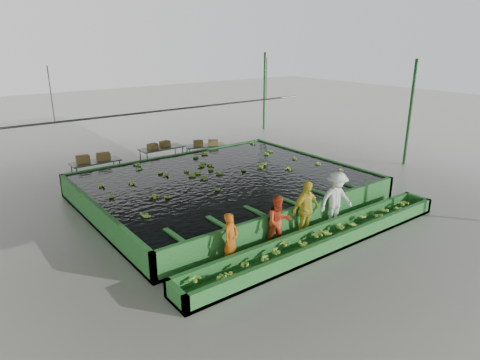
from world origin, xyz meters
TOP-DOWN VIEW (x-y plane):
  - ground at (0.00, 0.00)m, footprint 80.00×80.00m
  - shed_roof at (0.00, 0.00)m, footprint 20.00×22.00m
  - shed_posts at (0.00, 0.00)m, footprint 20.00×22.00m
  - flotation_tank at (0.00, 1.50)m, footprint 10.00×8.00m
  - tank_water at (0.00, 1.50)m, footprint 9.70×7.70m
  - sorting_trough at (0.00, -3.60)m, footprint 10.00×1.00m
  - cableway_rail at (0.00, 5.00)m, footprint 0.08×0.08m
  - rail_hanger_left at (-5.00, 5.00)m, footprint 0.04×0.04m
  - rail_hanger_right at (5.00, 5.00)m, footprint 0.04×0.04m
  - worker_a at (-2.80, -2.80)m, footprint 0.65×0.56m
  - worker_b at (-1.07, -2.80)m, footprint 0.93×0.82m
  - worker_c at (0.03, -2.80)m, footprint 1.09×0.48m
  - worker_d at (1.43, -2.80)m, footprint 1.33×0.94m
  - packing_table_left at (-3.26, 6.40)m, footprint 2.04×0.82m
  - packing_table_mid at (0.04, 6.78)m, footprint 2.10×0.87m
  - packing_table_right at (2.13, 6.18)m, footprint 2.06×1.36m
  - box_stack_left at (-3.33, 6.43)m, footprint 1.42×0.53m
  - box_stack_mid at (-0.07, 6.80)m, footprint 1.22×0.54m
  - box_stack_right at (2.13, 6.13)m, footprint 1.22×0.86m
  - floating_bananas at (0.00, 2.30)m, footprint 9.00×6.14m
  - trough_bananas at (0.00, -3.60)m, footprint 9.43×0.63m

SIDE VIEW (x-z plane):
  - ground at x=0.00m, z-range 0.00..0.00m
  - sorting_trough at x=0.00m, z-range 0.00..0.50m
  - trough_bananas at x=0.00m, z-range 0.34..0.46m
  - packing_table_right at x=2.13m, z-range 0.00..0.87m
  - flotation_tank at x=0.00m, z-range 0.00..0.90m
  - packing_table_left at x=-3.26m, z-range 0.00..0.93m
  - packing_table_mid at x=0.04m, z-range 0.00..0.95m
  - worker_a at x=-2.80m, z-range 0.00..1.52m
  - worker_b at x=-1.07m, z-range 0.00..1.61m
  - tank_water at x=0.00m, z-range 0.85..0.85m
  - floating_bananas at x=0.00m, z-range 0.79..0.91m
  - box_stack_right at x=2.13m, z-range 0.74..1.00m
  - worker_c at x=0.03m, z-range 0.00..1.84m
  - box_stack_left at x=-3.33m, z-range 0.78..1.08m
  - worker_d at x=1.43m, z-range 0.00..1.87m
  - box_stack_mid at x=-0.07m, z-range 0.82..1.08m
  - shed_posts at x=0.00m, z-range 0.00..5.00m
  - cableway_rail at x=0.00m, z-range -4.00..10.00m
  - rail_hanger_left at x=-5.00m, z-range 3.00..5.00m
  - rail_hanger_right at x=5.00m, z-range 3.00..5.00m
  - shed_roof at x=0.00m, z-range 4.98..5.02m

